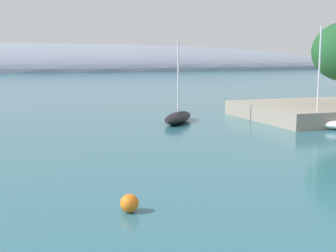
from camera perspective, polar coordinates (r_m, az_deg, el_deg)
The scene contains 5 objects.
shore_outcrop at distance 55.61m, azimuth 18.84°, elevation 1.79°, with size 18.21×14.59×1.63m, color gray.
distant_ridge at distance 246.11m, azimuth -12.61°, elevation 6.65°, with size 350.77×80.87×27.31m, color gray.
sailboat_black_near_shore at distance 48.77m, azimuth 1.24°, elevation 1.11°, with size 5.94×7.23×8.37m.
sailboat_white_mid_mooring at distance 47.77m, azimuth 17.75°, elevation 0.48°, with size 5.13×7.79×9.77m.
mooring_buoy_orange at distance 20.92m, azimuth -4.74°, elevation -9.39°, with size 0.83×0.83×0.83m, color orange.
Camera 1 is at (-7.79, -7.02, 6.81)m, focal length 49.81 mm.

